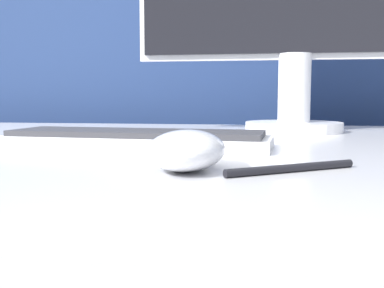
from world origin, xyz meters
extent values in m
cube|color=navy|center=(0.00, 0.63, 0.72)|extent=(5.00, 0.03, 1.44)
ellipsoid|color=white|center=(0.01, -0.24, 0.77)|extent=(0.08, 0.12, 0.04)
cube|color=white|center=(-0.09, -0.05, 0.75)|extent=(0.39, 0.14, 0.02)
cube|color=#38383D|center=(-0.09, -0.05, 0.77)|extent=(0.37, 0.13, 0.01)
cylinder|color=white|center=(0.16, 0.27, 0.76)|extent=(0.20, 0.20, 0.02)
cylinder|color=white|center=(0.16, 0.27, 0.84)|extent=(0.07, 0.07, 0.14)
cylinder|color=black|center=(0.12, -0.24, 0.75)|extent=(0.13, 0.09, 0.01)
camera|label=1|loc=(0.08, -0.67, 0.82)|focal=42.00mm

